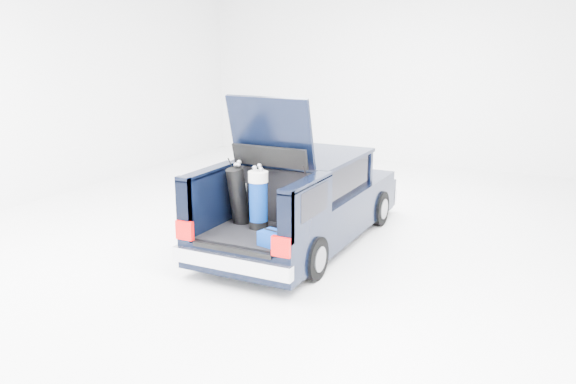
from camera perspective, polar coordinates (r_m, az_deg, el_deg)
The scene contains 6 objects.
ground at distance 10.02m, azimuth 1.29°, elevation -4.70°, with size 14.00×14.00×0.00m, color white.
car at distance 9.92m, azimuth 1.58°, elevation -0.84°, with size 1.87×4.65×2.47m.
red_suitcase at distance 8.56m, azimuth 0.51°, elevation -1.89°, with size 0.39×0.30×0.59m.
black_golf_bag at distance 8.90m, azimuth -4.68°, elevation -0.34°, with size 0.37×0.44×0.94m.
blue_golf_bag at distance 8.67m, azimuth -2.78°, elevation -0.69°, with size 0.33×0.33×0.94m.
blue_duffel at distance 8.00m, azimuth -1.22°, elevation -4.42°, with size 0.46×0.35×0.21m.
Camera 1 is at (4.05, -8.56, 3.28)m, focal length 38.00 mm.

